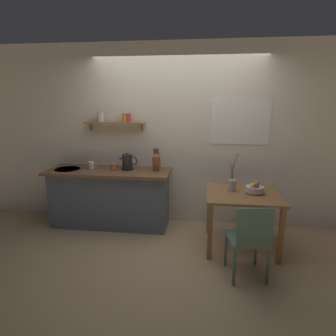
{
  "coord_description": "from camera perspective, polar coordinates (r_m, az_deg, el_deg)",
  "views": [
    {
      "loc": [
        0.39,
        -3.54,
        1.9
      ],
      "look_at": [
        -0.1,
        0.25,
        0.95
      ],
      "focal_mm": 29.75,
      "sensor_mm": 36.0,
      "label": 1
    }
  ],
  "objects": [
    {
      "name": "ground_plane",
      "position": [
        4.04,
        0.99,
        -14.11
      ],
      "size": [
        14.0,
        14.0,
        0.0
      ],
      "primitive_type": "plane",
      "color": "tan"
    },
    {
      "name": "kitchen_counter",
      "position": [
        4.36,
        -11.79,
        -5.86
      ],
      "size": [
        1.83,
        0.63,
        0.88
      ],
      "color": "slate",
      "rests_on": "ground_plane"
    },
    {
      "name": "twig_vase",
      "position": [
        3.69,
        12.94,
        -3.35
      ],
      "size": [
        0.11,
        0.11,
        0.49
      ],
      "color": "#B7B2A8",
      "rests_on": "dining_table"
    },
    {
      "name": "dining_chair_near",
      "position": [
        3.12,
        16.44,
        -13.51
      ],
      "size": [
        0.48,
        0.48,
        0.87
      ],
      "color": "#4C6B5B",
      "rests_on": "ground_plane"
    },
    {
      "name": "back_wall",
      "position": [
        4.23,
        4.8,
        6.45
      ],
      "size": [
        6.8,
        0.11,
        2.7
      ],
      "color": "silver",
      "rests_on": "ground_plane"
    },
    {
      "name": "coffee_mug_spare",
      "position": [
        4.16,
        -10.98,
        0.25
      ],
      "size": [
        0.14,
        0.09,
        0.11
      ],
      "color": "#C6664C",
      "rests_on": "kitchen_counter"
    },
    {
      "name": "electric_kettle",
      "position": [
        4.16,
        -8.29,
        1.21
      ],
      "size": [
        0.27,
        0.17,
        0.25
      ],
      "color": "black",
      "rests_on": "kitchen_counter"
    },
    {
      "name": "knife_block",
      "position": [
        4.06,
        -2.37,
        1.32
      ],
      "size": [
        0.1,
        0.2,
        0.33
      ],
      "color": "brown",
      "rests_on": "kitchen_counter"
    },
    {
      "name": "wall_shelf",
      "position": [
        4.25,
        -10.67,
        9.63
      ],
      "size": [
        0.9,
        0.2,
        0.28
      ],
      "color": "#9E6B3D"
    },
    {
      "name": "dining_table",
      "position": [
        3.69,
        15.03,
        -6.78
      ],
      "size": [
        0.91,
        0.79,
        0.75
      ],
      "color": "#9E6B3D",
      "rests_on": "ground_plane"
    },
    {
      "name": "coffee_mug_by_sink",
      "position": [
        4.33,
        -15.42,
        0.55
      ],
      "size": [
        0.13,
        0.08,
        0.11
      ],
      "color": "white",
      "rests_on": "kitchen_counter"
    },
    {
      "name": "fruit_bowl",
      "position": [
        3.68,
        17.33,
        -4.02
      ],
      "size": [
        0.23,
        0.23,
        0.14
      ],
      "color": "silver",
      "rests_on": "dining_table"
    }
  ]
}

